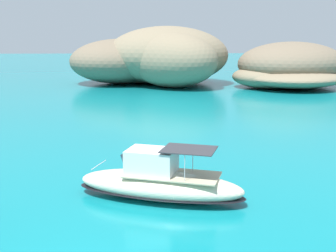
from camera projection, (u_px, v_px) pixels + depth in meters
name	position (u px, v px, depth m)	size (l,w,h in m)	color
islet_large	(153.00, 61.00, 71.06)	(29.97, 28.23, 9.29)	#84755B
islet_small	(287.00, 69.00, 68.16)	(24.17, 25.16, 6.86)	#84755B
motorboat_cream	(159.00, 182.00, 20.27)	(8.40, 4.86, 2.52)	beige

